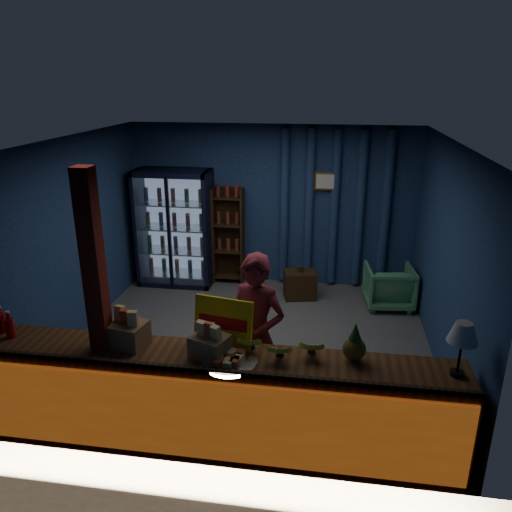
{
  "coord_description": "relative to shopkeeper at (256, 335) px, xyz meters",
  "views": [
    {
      "loc": [
        0.95,
        -5.65,
        3.28
      ],
      "look_at": [
        0.11,
        -0.2,
        1.29
      ],
      "focal_mm": 35.0,
      "sensor_mm": 36.0,
      "label": 1
    }
  ],
  "objects": [
    {
      "name": "support_post",
      "position": [
        -1.32,
        -0.62,
        0.46
      ],
      "size": [
        0.16,
        0.16,
        2.6
      ],
      "primitive_type": "cube",
      "color": "maroon",
      "rests_on": "ground"
    },
    {
      "name": "snack_box_left",
      "position": [
        -0.31,
        -0.64,
        0.22
      ],
      "size": [
        0.38,
        0.35,
        0.33
      ],
      "color": "#8F6645",
      "rests_on": "counter"
    },
    {
      "name": "ground",
      "position": [
        -0.27,
        1.28,
        -0.84
      ],
      "size": [
        4.6,
        4.6,
        0.0
      ],
      "primitive_type": "plane",
      "color": "#515154",
      "rests_on": "ground"
    },
    {
      "name": "framed_picture",
      "position": [
        0.58,
        3.37,
        0.91
      ],
      "size": [
        0.36,
        0.04,
        0.28
      ],
      "color": "#BE832F",
      "rests_on": "room_walls"
    },
    {
      "name": "side_table",
      "position": [
        0.26,
        2.82,
        -0.62
      ],
      "size": [
        0.55,
        0.45,
        0.52
      ],
      "color": "#392812",
      "rests_on": "ground"
    },
    {
      "name": "counter",
      "position": [
        -0.27,
        -0.63,
        -0.37
      ],
      "size": [
        4.4,
        0.57,
        0.99
      ],
      "color": "brown",
      "rests_on": "ground"
    },
    {
      "name": "soda_bottles",
      "position": [
        -2.32,
        -0.55,
        0.22
      ],
      "size": [
        0.22,
        0.16,
        0.27
      ],
      "color": "#BA0E0C",
      "rests_on": "counter"
    },
    {
      "name": "beverage_cooler",
      "position": [
        -1.82,
        3.2,
        0.09
      ],
      "size": [
        1.2,
        0.62,
        1.9
      ],
      "color": "black",
      "rests_on": "ground"
    },
    {
      "name": "table_lamp",
      "position": [
        1.78,
        -0.62,
        0.48
      ],
      "size": [
        0.25,
        0.25,
        0.48
      ],
      "color": "black",
      "rests_on": "counter"
    },
    {
      "name": "shopkeeper",
      "position": [
        0.0,
        0.0,
        0.0
      ],
      "size": [
        0.7,
        0.56,
        1.69
      ],
      "primitive_type": "imported",
      "rotation": [
        0.0,
        0.0,
        -0.28
      ],
      "color": "maroon",
      "rests_on": "ground"
    },
    {
      "name": "pastry_tray",
      "position": [
        -0.11,
        -0.72,
        0.13
      ],
      "size": [
        0.48,
        0.48,
        0.08
      ],
      "color": "silver",
      "rests_on": "counter"
    },
    {
      "name": "pineapple",
      "position": [
        0.94,
        -0.51,
        0.25
      ],
      "size": [
        0.2,
        0.2,
        0.35
      ],
      "color": "#876118",
      "rests_on": "counter"
    },
    {
      "name": "green_chair",
      "position": [
        1.6,
        2.72,
        -0.53
      ],
      "size": [
        0.75,
        0.77,
        0.64
      ],
      "primitive_type": "imported",
      "rotation": [
        0.0,
        0.0,
        3.25
      ],
      "color": "#4F9E67",
      "rests_on": "ground"
    },
    {
      "name": "curtain_folds",
      "position": [
        0.73,
        3.42,
        0.46
      ],
      "size": [
        1.74,
        0.14,
        2.5
      ],
      "color": "navy",
      "rests_on": "room_walls"
    },
    {
      "name": "banana_bunches",
      "position": [
        0.3,
        -0.51,
        0.19
      ],
      "size": [
        0.79,
        0.3,
        0.17
      ],
      "color": "yellow",
      "rests_on": "counter"
    },
    {
      "name": "room_walls",
      "position": [
        -0.27,
        1.28,
        0.72
      ],
      "size": [
        4.6,
        4.6,
        4.6
      ],
      "color": "navy",
      "rests_on": "ground"
    },
    {
      "name": "bottle_shelf",
      "position": [
        -0.97,
        3.34,
        -0.05
      ],
      "size": [
        0.5,
        0.28,
        1.6
      ],
      "color": "#392812",
      "rests_on": "ground"
    },
    {
      "name": "snack_box_centre",
      "position": [
        -1.1,
        -0.55,
        0.23
      ],
      "size": [
        0.39,
        0.34,
        0.36
      ],
      "color": "#8F6645",
      "rests_on": "counter"
    },
    {
      "name": "yellow_sign",
      "position": [
        -0.24,
        -0.4,
        0.33
      ],
      "size": [
        0.57,
        0.21,
        0.45
      ],
      "color": "yellow",
      "rests_on": "counter"
    }
  ]
}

